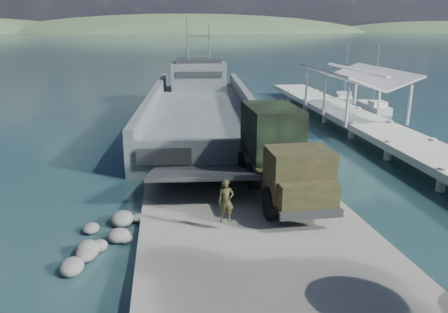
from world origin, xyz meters
TOP-DOWN VIEW (x-y plane):
  - ground at (0.00, 0.00)m, footprint 1400.00×1400.00m
  - boat_ramp at (0.00, -1.00)m, footprint 10.00×18.00m
  - shoreline_rocks at (-6.20, 0.50)m, footprint 3.20×5.60m
  - distant_headlands at (50.00, 560.00)m, footprint 1000.00×240.00m
  - pier at (13.00, 18.77)m, footprint 6.40×44.00m
  - landing_craft at (-0.40, 23.17)m, footprint 11.61×36.73m
  - military_truck at (2.08, 4.12)m, footprint 3.16×9.18m
  - soldier at (-1.32, -0.10)m, footprint 0.69×0.46m
  - sailboat_near at (18.73, 27.00)m, footprint 2.02×5.91m
  - sailboat_far at (18.11, 33.49)m, footprint 3.59×6.01m

SIDE VIEW (x-z plane):
  - ground at x=0.00m, z-range 0.00..0.00m
  - shoreline_rocks at x=-6.20m, z-range -0.45..0.45m
  - distant_headlands at x=50.00m, z-range -24.00..24.00m
  - boat_ramp at x=0.00m, z-range 0.00..0.50m
  - sailboat_far at x=18.11m, z-range -3.15..3.90m
  - sailboat_near at x=18.73m, z-range -3.17..3.93m
  - landing_craft at x=-0.40m, z-range -4.50..6.26m
  - soldier at x=-1.32m, z-range 0.50..2.36m
  - pier at x=13.00m, z-range -1.45..4.65m
  - military_truck at x=2.08m, z-range 0.49..4.71m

